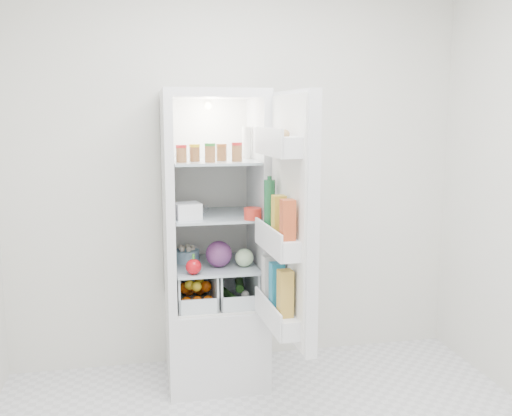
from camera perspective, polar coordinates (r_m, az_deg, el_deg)
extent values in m
cube|color=silver|center=(3.77, -1.84, 3.92)|extent=(3.00, 0.02, 2.60)
cube|color=silver|center=(3.71, -4.11, -12.92)|extent=(0.60, 0.60, 0.50)
cube|color=silver|center=(3.44, -4.41, 11.30)|extent=(0.60, 0.60, 0.05)
cube|color=silver|center=(3.75, -4.81, 1.17)|extent=(0.60, 0.05, 1.25)
cube|color=silver|center=(3.46, -8.80, 0.40)|extent=(0.05, 0.60, 1.25)
cube|color=silver|center=(3.52, 0.17, 0.68)|extent=(0.05, 0.60, 1.25)
cube|color=white|center=(3.72, -4.75, 1.10)|extent=(0.50, 0.01, 1.25)
sphere|color=white|center=(3.65, -4.81, 10.16)|extent=(0.05, 0.05, 0.05)
cube|color=#A3B5BF|center=(3.53, -4.15, -5.70)|extent=(0.49, 0.53, 0.01)
cube|color=#A3B5BF|center=(3.47, -4.20, -0.75)|extent=(0.49, 0.53, 0.02)
cube|color=#A3B5BF|center=(3.43, -4.27, 4.70)|extent=(0.49, 0.53, 0.02)
cylinder|color=#B21919|center=(3.27, -7.47, 5.30)|extent=(0.06, 0.06, 0.08)
cylinder|color=gold|center=(3.32, -6.15, 5.39)|extent=(0.06, 0.06, 0.08)
cylinder|color=#267226|center=(3.25, -4.61, 5.33)|extent=(0.06, 0.06, 0.08)
cylinder|color=brown|center=(3.36, -3.46, 5.47)|extent=(0.06, 0.06, 0.08)
cylinder|color=#B21919|center=(3.31, -1.91, 5.42)|extent=(0.06, 0.06, 0.08)
cylinder|color=silver|center=(3.52, -0.95, 6.55)|extent=(0.07, 0.07, 0.20)
cube|color=white|center=(3.33, -6.87, -0.27)|extent=(0.16, 0.16, 0.09)
cylinder|color=red|center=(3.28, -0.34, -0.58)|extent=(0.12, 0.12, 0.07)
cube|color=silver|center=(3.57, -6.19, -0.09)|extent=(0.17, 0.15, 0.04)
sphere|color=#5A1F50|center=(3.45, -3.73, -4.61)|extent=(0.16, 0.16, 0.16)
sphere|color=red|center=(3.30, -6.26, -5.86)|extent=(0.09, 0.09, 0.09)
cylinder|color=#94C1DD|center=(3.59, -6.95, -4.78)|extent=(0.16, 0.16, 0.07)
sphere|color=#B7DCA5|center=(3.45, -1.18, -4.99)|extent=(0.11, 0.11, 0.11)
sphere|color=#F55D0C|center=(3.46, -6.97, -9.38)|extent=(0.07, 0.07, 0.07)
sphere|color=#F55D0C|center=(3.46, -5.89, -9.33)|extent=(0.07, 0.07, 0.07)
sphere|color=#F55D0C|center=(3.47, -4.80, -9.28)|extent=(0.07, 0.07, 0.07)
sphere|color=#F55D0C|center=(3.55, -7.15, -7.93)|extent=(0.07, 0.07, 0.07)
sphere|color=#F55D0C|center=(3.56, -6.09, -7.89)|extent=(0.07, 0.07, 0.07)
sphere|color=#F55D0C|center=(3.57, -5.04, -7.84)|extent=(0.07, 0.07, 0.07)
sphere|color=#F55D0C|center=(3.69, -6.73, -8.18)|extent=(0.07, 0.07, 0.07)
sphere|color=#F55D0C|center=(3.69, -5.64, -8.13)|extent=(0.07, 0.07, 0.07)
sphere|color=yellow|center=(3.49, -6.67, -7.65)|extent=(0.06, 0.06, 0.06)
sphere|color=yellow|center=(3.60, -5.70, -7.10)|extent=(0.06, 0.06, 0.06)
sphere|color=yellow|center=(3.45, -5.94, -7.81)|extent=(0.06, 0.06, 0.06)
cylinder|color=#204A18|center=(3.60, -2.79, -8.72)|extent=(0.09, 0.21, 0.05)
cylinder|color=#204A18|center=(3.65, -1.66, -7.66)|extent=(0.08, 0.21, 0.05)
sphere|color=white|center=(3.50, -1.83, -9.28)|extent=(0.05, 0.05, 0.05)
sphere|color=white|center=(3.51, -1.08, -8.66)|extent=(0.05, 0.05, 0.05)
cube|color=silver|center=(2.97, 3.82, -0.98)|extent=(0.09, 0.60, 1.30)
cube|color=white|center=(2.96, 3.17, -1.01)|extent=(0.04, 0.56, 1.26)
cube|color=white|center=(2.90, 2.29, 6.26)|extent=(0.13, 0.50, 0.10)
cube|color=white|center=(2.97, 2.23, -3.43)|extent=(0.13, 0.50, 0.10)
cube|color=white|center=(3.08, 2.18, -10.71)|extent=(0.13, 0.50, 0.10)
sphere|color=olive|center=(2.78, 2.89, 7.36)|extent=(0.05, 0.05, 0.05)
sphere|color=olive|center=(2.86, 2.42, 7.42)|extent=(0.05, 0.05, 0.05)
sphere|color=olive|center=(2.93, 1.97, 7.47)|extent=(0.05, 0.05, 0.05)
cylinder|color=#17512C|center=(3.07, 1.36, 0.44)|extent=(0.06, 0.06, 0.26)
cube|color=gold|center=(2.91, 2.31, -0.68)|extent=(0.07, 0.07, 0.20)
cube|color=#C74B23|center=(2.77, 3.19, -1.20)|extent=(0.07, 0.07, 0.20)
cube|color=silver|center=(3.16, 1.33, -6.92)|extent=(0.07, 0.07, 0.24)
cube|color=teal|center=(3.02, 2.10, -7.69)|extent=(0.07, 0.07, 0.24)
cube|color=gold|center=(2.89, 2.94, -8.53)|extent=(0.07, 0.07, 0.24)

